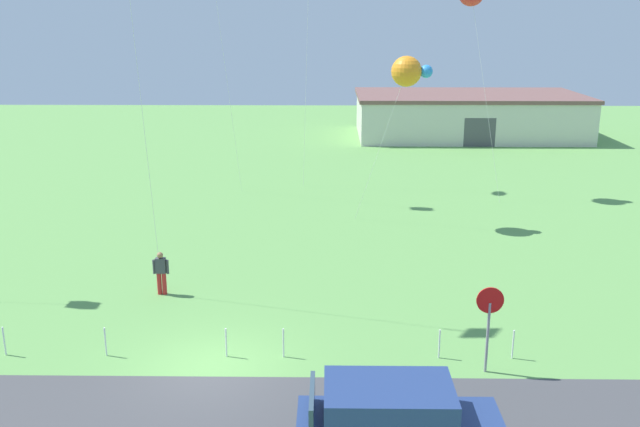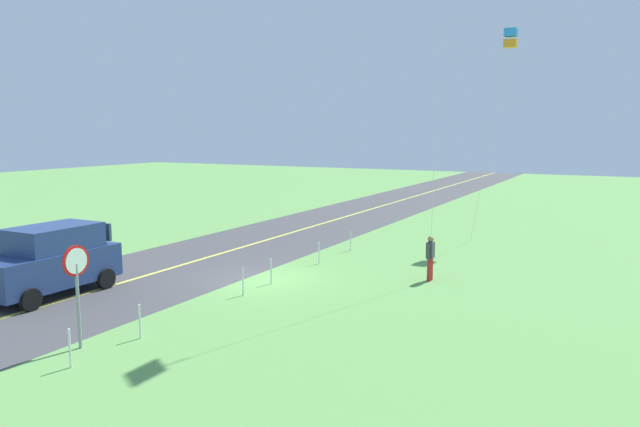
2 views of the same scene
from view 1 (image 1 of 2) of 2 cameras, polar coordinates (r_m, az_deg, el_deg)
ground_plane at (r=20.65m, az=-8.96°, el=-12.50°), size 120.00×120.00×0.10m
stop_sign at (r=19.96m, az=13.69°, el=-7.91°), size 0.76×0.08×2.56m
person_adult_near at (r=25.66m, az=-12.88°, el=-4.66°), size 0.58×0.22×1.60m
kite_yellow_high at (r=32.63m, az=7.21°, el=11.47°), size 3.43×1.42×7.94m
warehouse_distant at (r=59.39m, az=12.00°, el=7.91°), size 18.36×10.20×3.50m
fence_post_0 at (r=22.87m, az=-24.44°, el=-9.49°), size 0.05×0.05×0.90m
fence_post_1 at (r=21.78m, az=-17.16°, el=-10.00°), size 0.05×0.05×0.90m
fence_post_2 at (r=20.98m, az=-7.69°, el=-10.43°), size 0.05×0.05×0.90m
fence_post_3 at (r=20.81m, az=-3.01°, el=-10.54°), size 0.05×0.05×0.90m
fence_post_4 at (r=21.01m, az=9.74°, el=-10.48°), size 0.05×0.05×0.90m
fence_post_5 at (r=21.45m, az=15.53°, el=-10.29°), size 0.05×0.05×0.90m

